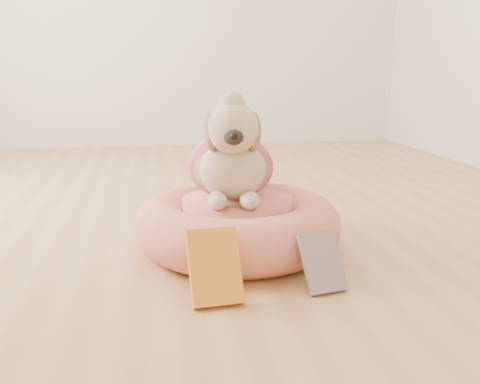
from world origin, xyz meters
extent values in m
plane|color=#BA804D|center=(0.00, 0.00, 0.00)|extent=(4.50, 4.50, 0.00)
cylinder|color=#DF7457|center=(0.21, -0.35, 0.06)|extent=(0.54, 0.54, 0.11)
torus|color=#DF7457|center=(0.21, -0.35, 0.09)|extent=(0.74, 0.74, 0.19)
cylinder|color=#DF7457|center=(0.21, -0.35, 0.14)|extent=(0.39, 0.39, 0.10)
cube|color=yellow|center=(0.08, -0.76, 0.10)|extent=(0.15, 0.15, 0.20)
cube|color=silver|center=(0.40, -0.74, 0.08)|extent=(0.14, 0.14, 0.16)
camera|label=1|loc=(-0.09, -2.16, 0.65)|focal=40.00mm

